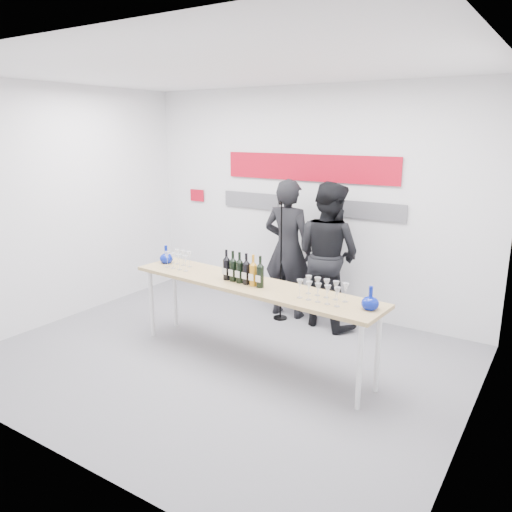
# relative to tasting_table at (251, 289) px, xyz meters

# --- Properties ---
(ground) EXTENTS (5.00, 5.00, 0.00)m
(ground) POSITION_rel_tasting_table_xyz_m (-0.28, -0.16, -0.81)
(ground) COLOR slate
(ground) RESTS_ON ground
(back_wall) EXTENTS (5.00, 0.04, 3.00)m
(back_wall) POSITION_rel_tasting_table_xyz_m (-0.28, 1.84, 0.69)
(back_wall) COLOR silver
(back_wall) RESTS_ON ground
(signage) EXTENTS (3.38, 0.02, 0.79)m
(signage) POSITION_rel_tasting_table_xyz_m (-0.34, 1.81, 1.00)
(signage) COLOR #A9071A
(signage) RESTS_ON back_wall
(tasting_table) EXTENTS (2.95, 0.81, 0.87)m
(tasting_table) POSITION_rel_tasting_table_xyz_m (0.00, 0.00, 0.00)
(tasting_table) COLOR tan
(tasting_table) RESTS_ON ground
(wine_bottles) EXTENTS (0.53, 0.12, 0.33)m
(wine_bottles) POSITION_rel_tasting_table_xyz_m (-0.07, -0.04, 0.23)
(wine_bottles) COLOR black
(wine_bottles) RESTS_ON tasting_table
(decanter_left) EXTENTS (0.16, 0.16, 0.21)m
(decanter_left) POSITION_rel_tasting_table_xyz_m (-1.32, 0.14, 0.17)
(decanter_left) COLOR #071891
(decanter_left) RESTS_ON tasting_table
(decanter_right) EXTENTS (0.16, 0.16, 0.21)m
(decanter_right) POSITION_rel_tasting_table_xyz_m (1.32, -0.06, 0.17)
(decanter_right) COLOR #071891
(decanter_right) RESTS_ON tasting_table
(glasses_left) EXTENTS (0.36, 0.25, 0.18)m
(glasses_left) POSITION_rel_tasting_table_xyz_m (-1.05, 0.07, 0.16)
(glasses_left) COLOR silver
(glasses_left) RESTS_ON tasting_table
(glasses_right) EXTENTS (0.48, 0.25, 0.18)m
(glasses_right) POSITION_rel_tasting_table_xyz_m (0.85, -0.07, 0.16)
(glasses_right) COLOR silver
(glasses_right) RESTS_ON tasting_table
(presenter_left) EXTENTS (0.69, 0.47, 1.84)m
(presenter_left) POSITION_rel_tasting_table_xyz_m (-0.35, 1.42, 0.11)
(presenter_left) COLOR black
(presenter_left) RESTS_ON ground
(presenter_right) EXTENTS (1.03, 0.88, 1.83)m
(presenter_right) POSITION_rel_tasting_table_xyz_m (0.23, 1.40, 0.11)
(presenter_right) COLOR black
(presenter_right) RESTS_ON ground
(mic_stand) EXTENTS (0.18, 0.18, 1.57)m
(mic_stand) POSITION_rel_tasting_table_xyz_m (-0.35, 1.23, -0.33)
(mic_stand) COLOR black
(mic_stand) RESTS_ON ground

